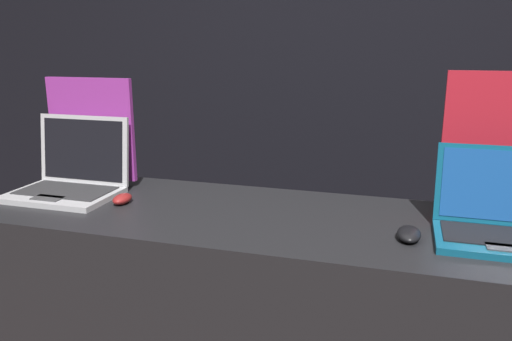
# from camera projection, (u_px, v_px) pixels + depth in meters

# --- Properties ---
(wall_back) EXTENTS (8.00, 0.05, 2.80)m
(wall_back) POSITION_uv_depth(u_px,v_px,m) (332.00, 54.00, 3.04)
(wall_back) COLOR black
(wall_back) RESTS_ON ground_plane
(display_counter) EXTENTS (1.93, 0.63, 0.91)m
(display_counter) POSITION_uv_depth(u_px,v_px,m) (257.00, 335.00, 1.78)
(display_counter) COLOR black
(display_counter) RESTS_ON ground_plane
(laptop_front) EXTENTS (0.39, 0.30, 0.28)m
(laptop_front) POSITION_uv_depth(u_px,v_px,m) (71.00, 177.00, 1.88)
(laptop_front) COLOR #B7B7BC
(laptop_front) RESTS_ON display_counter
(mouse_front) EXTENTS (0.06, 0.09, 0.04)m
(mouse_front) POSITION_uv_depth(u_px,v_px,m) (122.00, 199.00, 1.77)
(mouse_front) COLOR maroon
(mouse_front) RESTS_ON display_counter
(promo_stand_front) EXTENTS (0.37, 0.07, 0.43)m
(promo_stand_front) POSITION_uv_depth(u_px,v_px,m) (92.00, 134.00, 1.99)
(promo_stand_front) COLOR black
(promo_stand_front) RESTS_ON display_counter
(laptop_back) EXTENTS (0.36, 0.29, 0.26)m
(laptop_back) POSITION_uv_depth(u_px,v_px,m) (500.00, 219.00, 1.44)
(laptop_back) COLOR #0F5170
(laptop_back) RESTS_ON display_counter
(mouse_back) EXTENTS (0.07, 0.12, 0.03)m
(mouse_back) POSITION_uv_depth(u_px,v_px,m) (409.00, 234.00, 1.44)
(mouse_back) COLOR black
(mouse_back) RESTS_ON display_counter
(promo_stand_back) EXTENTS (0.32, 0.07, 0.47)m
(promo_stand_back) POSITION_uv_depth(u_px,v_px,m) (493.00, 147.00, 1.63)
(promo_stand_back) COLOR black
(promo_stand_back) RESTS_ON display_counter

